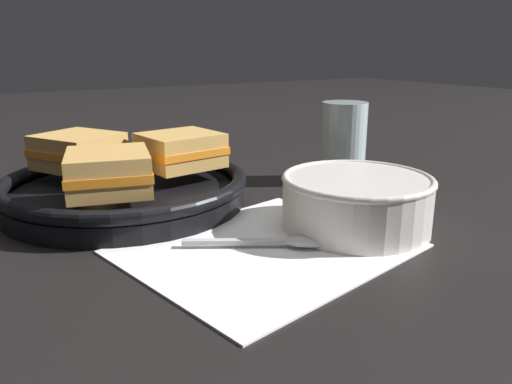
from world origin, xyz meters
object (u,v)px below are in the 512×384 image
spoon (287,241)px  sandwich_near_left (109,172)px  skillet (126,189)px  sandwich_near_right (180,150)px  drinking_glass (343,142)px  soup_bowl (356,199)px  sandwich_far_left (79,151)px

spoon → sandwich_near_left: sandwich_near_left is taller
skillet → spoon: bearing=-67.5°
spoon → skillet: 0.25m
sandwich_near_right → drinking_glass: (0.25, -0.05, -0.00)m
skillet → sandwich_near_right: 0.09m
sandwich_near_left → soup_bowl: bearing=-33.4°
sandwich_near_left → sandwich_near_right: bearing=31.1°
skillet → sandwich_near_right: bearing=1.1°
spoon → sandwich_near_right: sandwich_near_right is taller
sandwich_near_left → spoon: bearing=-50.2°
soup_bowl → sandwich_far_left: (-0.24, 0.29, 0.03)m
soup_bowl → sandwich_far_left: sandwich_far_left is taller
spoon → sandwich_near_right: (-0.02, 0.23, 0.06)m
spoon → drinking_glass: (0.23, 0.18, 0.05)m
soup_bowl → drinking_glass: size_ratio=1.41×
sandwich_far_left → sandwich_near_left: bearing=-88.9°
sandwich_near_left → sandwich_near_right: size_ratio=1.07×
spoon → drinking_glass: 0.30m
skillet → sandwich_far_left: 0.09m
soup_bowl → spoon: soup_bowl is taller
spoon → skillet: (-0.10, 0.23, 0.01)m
sandwich_near_left → sandwich_far_left: bearing=91.1°
soup_bowl → drinking_glass: bearing=53.3°
soup_bowl → sandwich_near_right: sandwich_near_right is taller
soup_bowl → skillet: (-0.20, 0.22, -0.01)m
soup_bowl → drinking_glass: drinking_glass is taller
soup_bowl → sandwich_near_left: size_ratio=1.41×
spoon → drinking_glass: bearing=68.4°
drinking_glass → sandwich_near_right: bearing=168.1°
spoon → drinking_glass: drinking_glass is taller
sandwich_near_left → sandwich_far_left: same height
skillet → drinking_glass: bearing=-8.8°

